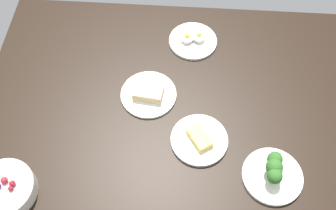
# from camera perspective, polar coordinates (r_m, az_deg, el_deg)

# --- Properties ---
(dining_table) EXTENTS (1.29, 0.97, 0.04)m
(dining_table) POSITION_cam_1_polar(r_m,az_deg,el_deg) (1.34, -0.00, -0.89)
(dining_table) COLOR black
(dining_table) RESTS_ON ground
(plate_sandwich) EXTENTS (0.19, 0.19, 0.04)m
(plate_sandwich) POSITION_cam_1_polar(r_m,az_deg,el_deg) (1.34, -2.87, 1.71)
(plate_sandwich) COLOR white
(plate_sandwich) RESTS_ON dining_table
(bowl_berries) EXTENTS (0.18, 0.18, 0.07)m
(bowl_berries) POSITION_cam_1_polar(r_m,az_deg,el_deg) (1.27, -22.73, -11.28)
(bowl_berries) COLOR white
(bowl_berries) RESTS_ON dining_table
(plate_eggs) EXTENTS (0.18, 0.18, 0.05)m
(plate_eggs) POSITION_cam_1_polar(r_m,az_deg,el_deg) (1.49, 3.67, 9.45)
(plate_eggs) COLOR white
(plate_eggs) RESTS_ON dining_table
(plate_broccoli) EXTENTS (0.19, 0.19, 0.08)m
(plate_broccoli) POSITION_cam_1_polar(r_m,az_deg,el_deg) (1.24, 15.13, -9.54)
(plate_broccoli) COLOR white
(plate_broccoli) RESTS_ON dining_table
(plate_cheese) EXTENTS (0.18, 0.18, 0.04)m
(plate_cheese) POSITION_cam_1_polar(r_m,az_deg,el_deg) (1.26, 4.60, -5.04)
(plate_cheese) COLOR white
(plate_cheese) RESTS_ON dining_table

